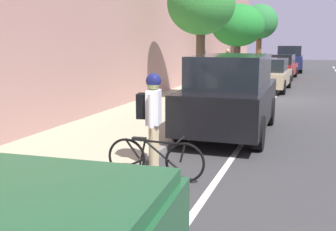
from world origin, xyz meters
name	(u,v)px	position (x,y,z in m)	size (l,w,h in m)	color
ground	(275,99)	(0.00, 0.00, 0.00)	(76.30, 76.30, 0.00)	#373737
sidewalk	(199,94)	(3.19, 0.00, 0.07)	(3.18, 47.68, 0.14)	#ADA887
curb_edge	(238,96)	(1.52, 0.00, 0.07)	(0.16, 47.68, 0.14)	gray
lane_stripe_bike_edge	(274,99)	(0.05, 0.00, 0.00)	(0.12, 47.68, 0.01)	white
building_facade	(160,16)	(5.03, 0.00, 3.40)	(0.50, 47.68, 6.80)	#A77B72
parked_suv_dark_blue_nearest	(290,58)	(0.33, -15.91, 1.03)	(2.06, 4.75, 1.99)	navy
parked_sedan_red_second	(280,67)	(0.54, -9.59, 0.75)	(2.01, 4.49, 1.52)	maroon
parked_sedan_tan_mid	(269,75)	(0.57, -3.00, 0.75)	(1.96, 4.46, 1.52)	tan
parked_suv_black_far	(231,94)	(0.53, 6.83, 1.03)	(2.03, 4.73, 1.99)	black
bicycle_at_curb	(155,159)	(1.06, 10.78, 0.37)	(1.73, 0.46, 0.74)	black
cyclist_with_backpack	(152,112)	(1.28, 10.34, 1.09)	(0.46, 0.61, 1.78)	#C6B284
street_tree_near_cyclist	(260,22)	(2.61, -15.15, 3.74)	(2.72, 2.72, 4.95)	brown
street_tree_mid_block	(238,26)	(2.61, -5.70, 3.15)	(2.89, 2.89, 4.18)	#4F3530
street_tree_far_end	(201,5)	(2.61, 2.10, 3.65)	(2.50, 2.50, 4.69)	brown
pedestrian_on_phone	(227,61)	(3.67, -8.39, 1.12)	(0.36, 0.58, 1.72)	black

